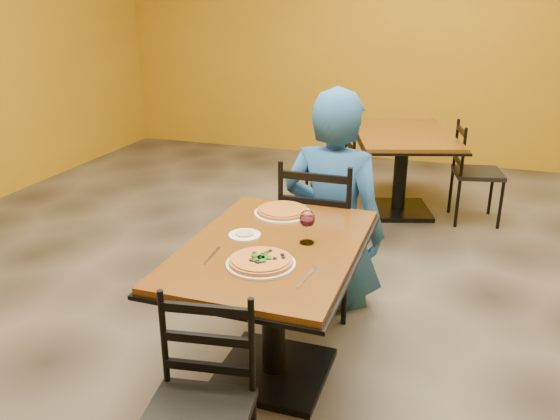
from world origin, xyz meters
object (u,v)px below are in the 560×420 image
(wine_glass, at_px, (307,226))
(plate_far, at_px, (282,213))
(table_main, at_px, (273,280))
(side_plate, at_px, (245,235))
(chair_second_right, at_px, (478,173))
(diner, at_px, (334,199))
(table_second, at_px, (402,153))
(pizza_main, at_px, (261,260))
(chair_main_far, at_px, (322,233))
(pizza_far, at_px, (282,210))
(plate_main, at_px, (261,264))
(chair_second_left, at_px, (330,158))
(chair_main_near, at_px, (196,420))

(wine_glass, bearing_deg, plate_far, 125.16)
(table_main, height_order, side_plate, side_plate)
(table_main, relative_size, plate_far, 3.97)
(chair_second_right, relative_size, diner, 0.63)
(table_second, relative_size, plate_far, 4.67)
(diner, bearing_deg, table_second, -90.72)
(pizza_main, height_order, side_plate, pizza_main)
(chair_main_far, distance_m, pizza_far, 0.50)
(wine_glass, bearing_deg, table_second, 86.87)
(plate_main, bearing_deg, chair_second_right, 72.13)
(diner, height_order, pizza_far, diner)
(pizza_main, relative_size, side_plate, 1.77)
(chair_second_left, bearing_deg, table_main, -15.72)
(table_main, relative_size, plate_main, 3.97)
(side_plate, bearing_deg, table_second, 80.06)
(chair_second_left, bearing_deg, chair_main_near, -17.54)
(table_main, distance_m, side_plate, 0.26)
(chair_second_right, relative_size, side_plate, 5.44)
(table_main, height_order, chair_second_right, chair_second_right)
(side_plate, xyz_separation_m, wine_glass, (0.32, 0.02, 0.08))
(plate_main, relative_size, pizza_far, 1.11)
(pizza_far, bearing_deg, chair_second_right, 65.23)
(table_second, distance_m, diner, 1.77)
(wine_glass, bearing_deg, chair_second_left, 101.36)
(chair_main_far, bearing_deg, wine_glass, 98.61)
(side_plate, bearing_deg, pizza_main, -55.61)
(diner, distance_m, pizza_main, 1.13)
(chair_main_near, distance_m, plate_main, 0.72)
(chair_main_near, bearing_deg, pizza_main, 79.85)
(chair_main_far, distance_m, chair_second_right, 2.06)
(pizza_main, bearing_deg, plate_far, 99.82)
(diner, xyz_separation_m, side_plate, (-0.25, -0.85, 0.06))
(chair_second_right, xyz_separation_m, side_plate, (-1.12, -2.60, 0.32))
(chair_main_near, distance_m, pizza_far, 1.32)
(table_second, bearing_deg, diner, -96.63)
(pizza_far, bearing_deg, plate_far, 0.00)
(table_second, xyz_separation_m, plate_main, (-0.27, -2.88, 0.20))
(chair_main_near, height_order, pizza_far, chair_main_near)
(chair_main_near, bearing_deg, table_second, 76.56)
(table_main, xyz_separation_m, wine_glass, (0.15, 0.07, 0.28))
(chair_main_far, height_order, side_plate, chair_main_far)
(pizza_far, bearing_deg, plate_main, -80.18)
(chair_main_near, bearing_deg, plate_far, 85.40)
(chair_second_right, bearing_deg, plate_far, 143.49)
(table_main, bearing_deg, pizza_far, 102.18)
(chair_main_near, bearing_deg, chair_second_left, 87.27)
(plate_main, xyz_separation_m, plate_far, (-0.11, 0.63, 0.00))
(chair_main_near, relative_size, chair_second_right, 0.97)
(chair_main_far, distance_m, diner, 0.23)
(chair_main_near, bearing_deg, side_plate, 91.87)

